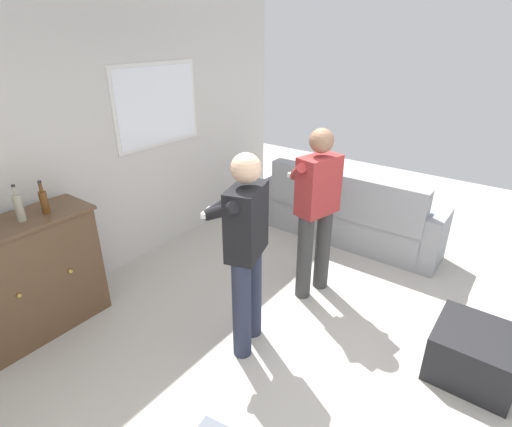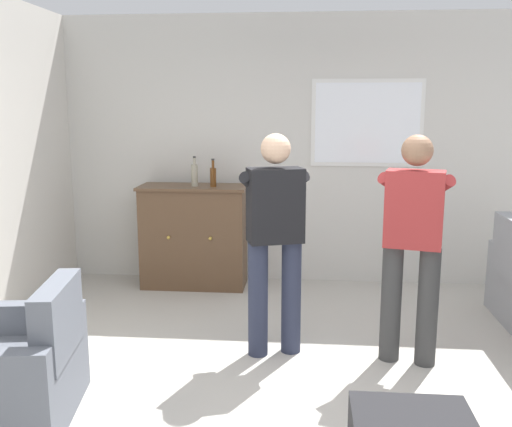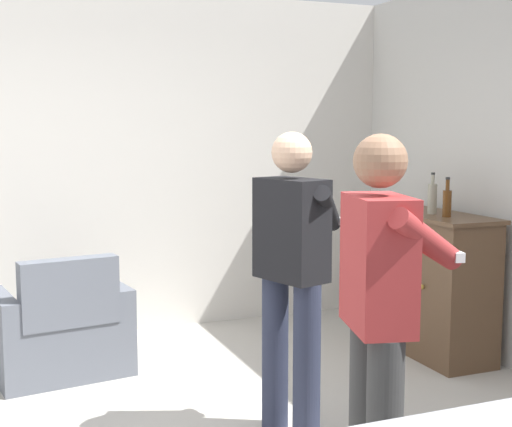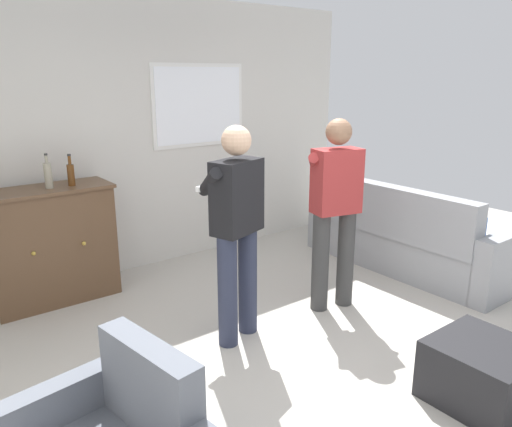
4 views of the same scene
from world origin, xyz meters
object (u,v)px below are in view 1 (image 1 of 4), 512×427
Objects in this scene: ottoman at (474,353)px; person_standing_right at (316,207)px; bottle_liquor_amber at (19,207)px; person_standing_left at (245,247)px; bottle_wine_green at (44,201)px; couch at (346,216)px; sideboard_cabinet at (33,277)px.

person_standing_right reaches higher than ottoman.
person_standing_right is (1.90, -1.61, -0.25)m from bottle_liquor_amber.
bottle_liquor_amber is at bearing 120.31° from person_standing_left.
person_standing_left is at bearing 176.36° from person_standing_right.
person_standing_left is 1.00m from person_standing_right.
person_standing_right is (1.71, -1.60, -0.24)m from bottle_wine_green.
bottle_liquor_amber is 2.50m from person_standing_right.
bottle_wine_green is 1.71m from person_standing_left.
bottle_liquor_amber is at bearing 139.74° from person_standing_right.
bottle_wine_green reaches higher than couch.
person_standing_right reaches higher than sideboard_cabinet.
person_standing_right is at bearing -171.38° from couch.
ottoman is (1.67, -3.15, -0.99)m from bottle_liquor_amber.
person_standing_left is (-0.77, 1.61, 0.74)m from ottoman.
bottle_wine_green reaches higher than sideboard_cabinet.
ottoman is at bearing -62.11° from bottle_liquor_amber.
bottle_liquor_amber is at bearing -51.42° from sideboard_cabinet.
ottoman is (1.70, -3.19, -0.34)m from sideboard_cabinet.
bottle_wine_green is at bearing 114.89° from person_standing_left.
couch is 1.32m from person_standing_right.
bottle_wine_green is (0.22, -0.04, 0.64)m from sideboard_cabinet.
sideboard_cabinet is at bearing 118.02° from ottoman.
bottle_wine_green is at bearing 136.91° from person_standing_right.
bottle_wine_green is 3.61m from ottoman.
couch is at bearing 50.89° from ottoman.
ottoman is 0.35× the size of person_standing_right.
ottoman is (-1.40, -1.72, -0.16)m from couch.
person_standing_right is at bearing -43.09° from bottle_wine_green.
ottoman is (1.48, -3.14, -0.98)m from bottle_wine_green.
sideboard_cabinet is at bearing 139.55° from person_standing_right.
sideboard_cabinet is 0.65m from bottle_liquor_amber.
sideboard_cabinet is 0.68m from bottle_wine_green.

